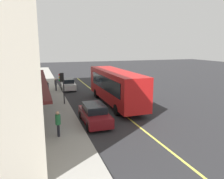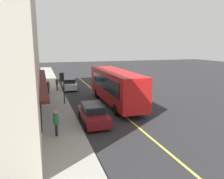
{
  "view_description": "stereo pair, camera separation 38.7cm",
  "coord_description": "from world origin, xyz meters",
  "px_view_note": "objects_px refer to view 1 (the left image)",
  "views": [
    {
      "loc": [
        -22.35,
        7.0,
        6.01
      ],
      "look_at": [
        -1.7,
        -0.11,
        1.6
      ],
      "focal_mm": 34.92,
      "sensor_mm": 36.0,
      "label": 1
    },
    {
      "loc": [
        -22.47,
        6.64,
        6.01
      ],
      "look_at": [
        -1.7,
        -0.11,
        1.6
      ],
      "focal_mm": 34.92,
      "sensor_mm": 36.0,
      "label": 2
    }
  ],
  "objects_px": {
    "bus": "(115,86)",
    "pedestrian_waiting": "(58,121)",
    "car_white": "(68,84)",
    "car_maroon": "(95,114)",
    "pedestrian_mid_block": "(47,86)",
    "traffic_light": "(62,81)",
    "pedestrian_at_corner": "(56,83)"
  },
  "relations": [
    {
      "from": "pedestrian_waiting",
      "to": "pedestrian_mid_block",
      "type": "bearing_deg",
      "value": 0.1
    },
    {
      "from": "bus",
      "to": "pedestrian_waiting",
      "type": "distance_m",
      "value": 9.42
    },
    {
      "from": "car_white",
      "to": "pedestrian_waiting",
      "type": "distance_m",
      "value": 16.51
    },
    {
      "from": "pedestrian_at_corner",
      "to": "car_maroon",
      "type": "bearing_deg",
      "value": -172.22
    },
    {
      "from": "car_maroon",
      "to": "car_white",
      "type": "bearing_deg",
      "value": 0.45
    },
    {
      "from": "pedestrian_waiting",
      "to": "car_maroon",
      "type": "bearing_deg",
      "value": -55.74
    },
    {
      "from": "car_white",
      "to": "pedestrian_at_corner",
      "type": "xyz_separation_m",
      "value": [
        -0.92,
        1.71,
        0.38
      ]
    },
    {
      "from": "traffic_light",
      "to": "pedestrian_at_corner",
      "type": "height_order",
      "value": "traffic_light"
    },
    {
      "from": "bus",
      "to": "traffic_light",
      "type": "bearing_deg",
      "value": 76.0
    },
    {
      "from": "pedestrian_waiting",
      "to": "car_white",
      "type": "bearing_deg",
      "value": -9.95
    },
    {
      "from": "car_maroon",
      "to": "car_white",
      "type": "distance_m",
      "value": 14.24
    },
    {
      "from": "car_maroon",
      "to": "pedestrian_mid_block",
      "type": "distance_m",
      "value": 11.59
    },
    {
      "from": "traffic_light",
      "to": "car_maroon",
      "type": "xyz_separation_m",
      "value": [
        -6.12,
        -1.76,
        -1.79
      ]
    },
    {
      "from": "bus",
      "to": "car_maroon",
      "type": "bearing_deg",
      "value": 144.27
    },
    {
      "from": "traffic_light",
      "to": "pedestrian_waiting",
      "type": "xyz_separation_m",
      "value": [
        -8.14,
        1.2,
        -1.35
      ]
    },
    {
      "from": "car_maroon",
      "to": "car_white",
      "type": "relative_size",
      "value": 0.99
    },
    {
      "from": "car_maroon",
      "to": "pedestrian_mid_block",
      "type": "relative_size",
      "value": 2.59
    },
    {
      "from": "bus",
      "to": "pedestrian_waiting",
      "type": "bearing_deg",
      "value": 136.76
    },
    {
      "from": "pedestrian_at_corner",
      "to": "pedestrian_waiting",
      "type": "xyz_separation_m",
      "value": [
        -15.34,
        1.14,
        0.06
      ]
    },
    {
      "from": "bus",
      "to": "car_white",
      "type": "height_order",
      "value": "bus"
    },
    {
      "from": "traffic_light",
      "to": "pedestrian_at_corner",
      "type": "bearing_deg",
      "value": 0.46
    },
    {
      "from": "pedestrian_mid_block",
      "to": "pedestrian_at_corner",
      "type": "distance_m",
      "value": 2.43
    },
    {
      "from": "car_maroon",
      "to": "pedestrian_waiting",
      "type": "relative_size",
      "value": 2.52
    },
    {
      "from": "pedestrian_at_corner",
      "to": "car_white",
      "type": "bearing_deg",
      "value": -61.71
    },
    {
      "from": "bus",
      "to": "pedestrian_at_corner",
      "type": "height_order",
      "value": "bus"
    },
    {
      "from": "pedestrian_mid_block",
      "to": "pedestrian_waiting",
      "type": "xyz_separation_m",
      "value": [
        -13.21,
        -0.02,
        0.03
      ]
    },
    {
      "from": "car_maroon",
      "to": "pedestrian_at_corner",
      "type": "distance_m",
      "value": 13.45
    },
    {
      "from": "car_white",
      "to": "pedestrian_mid_block",
      "type": "xyz_separation_m",
      "value": [
        -3.05,
        2.87,
        0.41
      ]
    },
    {
      "from": "car_maroon",
      "to": "pedestrian_at_corner",
      "type": "bearing_deg",
      "value": 7.78
    },
    {
      "from": "traffic_light",
      "to": "pedestrian_at_corner",
      "type": "distance_m",
      "value": 7.34
    },
    {
      "from": "pedestrian_mid_block",
      "to": "car_white",
      "type": "bearing_deg",
      "value": -43.3
    },
    {
      "from": "car_white",
      "to": "bus",
      "type": "bearing_deg",
      "value": -159.21
    }
  ]
}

